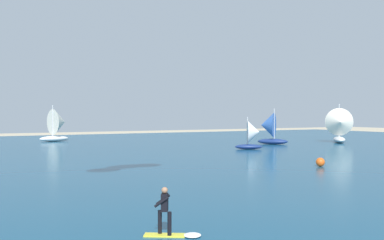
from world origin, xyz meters
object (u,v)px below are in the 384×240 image
kitesurfer (170,218)px  sailboat_anchored_offshore (269,128)px  marker_buoy (320,162)px  sailboat_heeled_over (340,125)px  sailboat_outermost (58,125)px  sailboat_center_horizon (253,134)px

kitesurfer → sailboat_anchored_offshore: sailboat_anchored_offshore is taller
sailboat_anchored_offshore → marker_buoy: 26.76m
sailboat_heeled_over → sailboat_anchored_offshore: (-10.52, 2.99, -0.33)m
sailboat_outermost → sailboat_center_horizon: 31.74m
kitesurfer → sailboat_anchored_offshore: size_ratio=0.40×
marker_buoy → sailboat_center_horizon: bearing=70.6°
sailboat_heeled_over → sailboat_center_horizon: 18.21m
sailboat_outermost → sailboat_anchored_offshore: sailboat_outermost is taller
sailboat_heeled_over → sailboat_center_horizon: bearing=-169.7°
kitesurfer → sailboat_outermost: 57.37m
sailboat_outermost → sailboat_anchored_offshore: size_ratio=1.12×
marker_buoy → kitesurfer: bearing=-147.1°
sailboat_heeled_over → marker_buoy: 31.28m
kitesurfer → sailboat_center_horizon: (25.50, 29.53, 1.15)m
kitesurfer → marker_buoy: size_ratio=2.76×
kitesurfer → sailboat_heeled_over: size_ratio=0.35×
sailboat_anchored_offshore → sailboat_outermost: bearing=138.8°
sailboat_anchored_offshore → sailboat_heeled_over: bearing=-15.9°
sailboat_center_horizon → marker_buoy: bearing=-109.4°
sailboat_heeled_over → marker_buoy: (-23.84, -20.13, -2.23)m
sailboat_center_horizon → sailboat_anchored_offshore: bearing=40.2°
sailboat_heeled_over → sailboat_anchored_offshore: sailboat_heeled_over is taller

